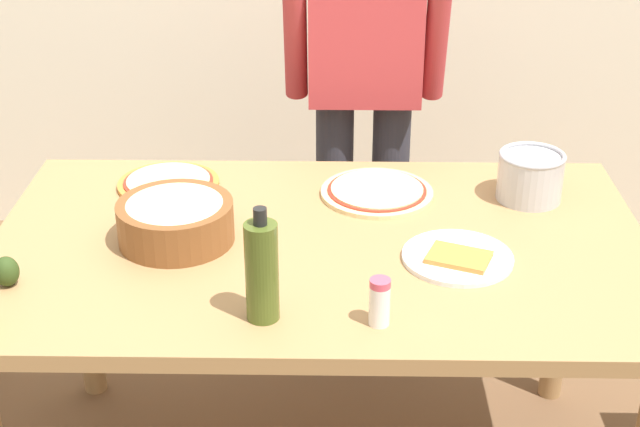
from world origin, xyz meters
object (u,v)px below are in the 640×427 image
Objects in this scene: olive_oil_bottle at (262,271)px; pizza_raw_on_board at (377,192)px; person_cook at (365,72)px; pizza_cooked_on_tray at (168,183)px; plate_with_slice at (458,257)px; steel_pot at (530,176)px; avocado at (6,271)px; popcorn_bowl at (175,218)px; dining_table at (320,274)px; salt_shaker at (380,302)px.

pizza_raw_on_board is at bearing 66.36° from olive_oil_bottle.
pizza_cooked_on_tray is (-0.54, -0.45, -0.17)m from person_cook.
person_cook reaches higher than plate_with_slice.
pizza_raw_on_board is 0.40m from steel_pot.
plate_with_slice is 1.50× the size of steel_pot.
pizza_raw_on_board is 0.96m from avocado.
popcorn_bowl is at bearing -164.52° from steel_pot.
plate_with_slice is (0.32, -0.09, 0.10)m from dining_table.
avocado is at bearing -129.96° from person_cook.
plate_with_slice is at bearing -63.35° from pizza_raw_on_board.
steel_pot is (0.42, -0.51, -0.11)m from person_cook.
plate_with_slice is at bearing -7.28° from popcorn_bowl.
pizza_raw_on_board and pizza_cooked_on_tray have the same top height.
popcorn_bowl is 2.64× the size of salt_shaker.
steel_pot is 1.64× the size of salt_shaker.
person_cook reaches higher than salt_shaker.
pizza_cooked_on_tray is at bearing 151.94° from plate_with_slice.
olive_oil_bottle reaches higher than plate_with_slice.
avocado is (-0.81, -0.97, -0.14)m from person_cook.
pizza_raw_on_board is 0.57m from pizza_cooked_on_tray.
avocado is (-1.24, -0.46, -0.03)m from steel_pot.
person_cook is 6.23× the size of plate_with_slice.
salt_shaker is at bearing -9.68° from avocado.
salt_shaker is (0.13, -0.35, 0.14)m from dining_table.
person_cook is 1.27m from avocado.
popcorn_bowl reaches higher than salt_shaker.
popcorn_bowl is at bearing -77.06° from pizza_cooked_on_tray.
dining_table is 0.32m from pizza_raw_on_board.
pizza_raw_on_board is 1.16× the size of plate_with_slice.
plate_with_slice is 2.45× the size of salt_shaker.
dining_table is 0.35m from plate_with_slice.
person_cook reaches higher than olive_oil_bottle.
avocado is at bearing -150.38° from pizza_raw_on_board.
plate_with_slice is at bearing -28.06° from pizza_cooked_on_tray.
salt_shaker is at bearing -69.92° from dining_table.
plate_with_slice is 0.68m from popcorn_bowl.
plate_with_slice is at bearing 53.99° from salt_shaker.
pizza_cooked_on_tray is at bearing 176.35° from steel_pot.
avocado reaches higher than pizza_cooked_on_tray.
steel_pot is at bearing 15.48° from popcorn_bowl.
popcorn_bowl reaches higher than pizza_raw_on_board.
olive_oil_bottle is (-0.26, -0.60, 0.10)m from pizza_raw_on_board.
pizza_cooked_on_tray is at bearing 115.41° from olive_oil_bottle.
olive_oil_bottle is at bearing -138.70° from steel_pot.
popcorn_bowl reaches higher than pizza_cooked_on_tray.
dining_table is at bearing -36.39° from pizza_cooked_on_tray.
avocado is at bearing 170.32° from salt_shaker.
person_cook is 15.28× the size of salt_shaker.
pizza_raw_on_board is at bearing 88.25° from salt_shaker.
pizza_cooked_on_tray is 0.86m from salt_shaker.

